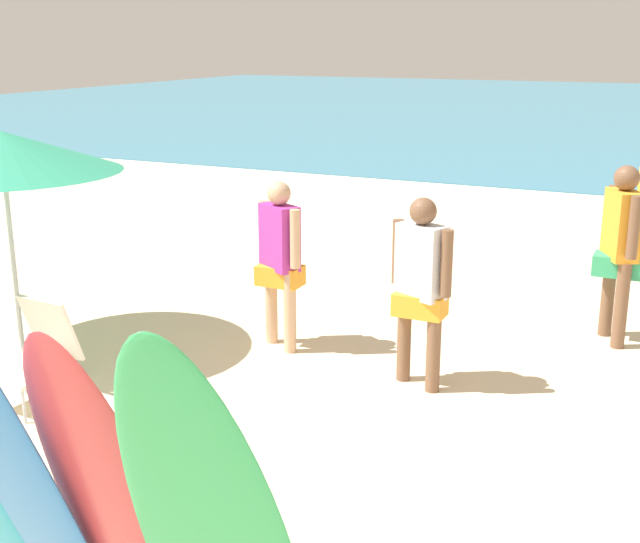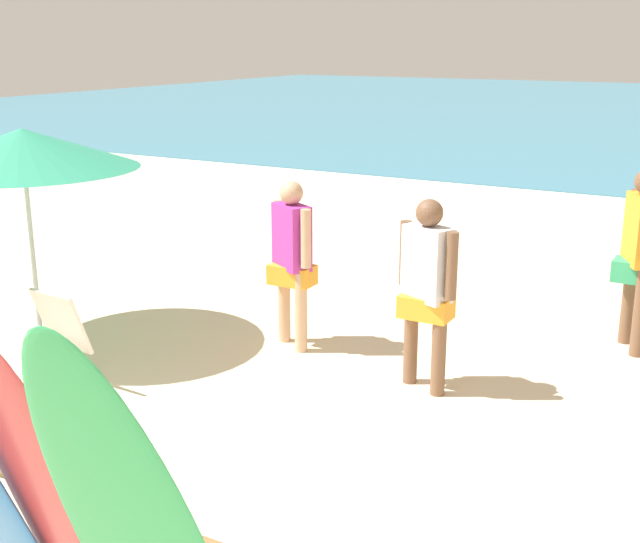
{
  "view_description": "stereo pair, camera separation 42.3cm",
  "coord_description": "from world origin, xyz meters",
  "px_view_note": "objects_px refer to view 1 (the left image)",
  "views": [
    {
      "loc": [
        2.45,
        -2.75,
        2.81
      ],
      "look_at": [
        0.0,
        2.5,
        1.16
      ],
      "focal_mm": 46.45,
      "sensor_mm": 36.0,
      "label": 1
    },
    {
      "loc": [
        2.83,
        -2.56,
        2.81
      ],
      "look_at": [
        0.0,
        2.5,
        1.16
      ],
      "focal_mm": 46.45,
      "sensor_mm": 36.0,
      "label": 2
    }
  ],
  "objects_px": {
    "beachgoer_by_water": "(280,254)",
    "beach_umbrella": "(2,152)",
    "surfboard_rack": "(103,527)",
    "beachgoer_photographing": "(620,242)",
    "beachgoer_strolling": "(421,280)",
    "beach_chair_red": "(38,349)",
    "surfboard_blue_4": "(12,476)"
  },
  "relations": [
    {
      "from": "beachgoer_strolling",
      "to": "surfboard_rack",
      "type": "bearing_deg",
      "value": 104.13
    },
    {
      "from": "beach_chair_red",
      "to": "beachgoer_strolling",
      "type": "bearing_deg",
      "value": 35.58
    },
    {
      "from": "beachgoer_by_water",
      "to": "beachgoer_strolling",
      "type": "height_order",
      "value": "beachgoer_strolling"
    },
    {
      "from": "surfboard_blue_4",
      "to": "beachgoer_strolling",
      "type": "xyz_separation_m",
      "value": [
        0.15,
        4.21,
        -0.38
      ]
    },
    {
      "from": "beachgoer_by_water",
      "to": "beach_chair_red",
      "type": "height_order",
      "value": "beachgoer_by_water"
    },
    {
      "from": "beachgoer_strolling",
      "to": "surfboard_blue_4",
      "type": "bearing_deg",
      "value": 110.16
    },
    {
      "from": "beachgoer_strolling",
      "to": "beach_umbrella",
      "type": "relative_size",
      "value": 0.77
    },
    {
      "from": "surfboard_blue_4",
      "to": "beachgoer_by_water",
      "type": "relative_size",
      "value": 1.76
    },
    {
      "from": "beachgoer_by_water",
      "to": "beachgoer_strolling",
      "type": "bearing_deg",
      "value": 17.04
    },
    {
      "from": "surfboard_rack",
      "to": "surfboard_blue_4",
      "type": "bearing_deg",
      "value": -68.11
    },
    {
      "from": "surfboard_rack",
      "to": "surfboard_blue_4",
      "type": "height_order",
      "value": "surfboard_blue_4"
    },
    {
      "from": "surfboard_blue_4",
      "to": "beachgoer_strolling",
      "type": "bearing_deg",
      "value": 92.25
    },
    {
      "from": "beachgoer_photographing",
      "to": "beach_umbrella",
      "type": "relative_size",
      "value": 0.82
    },
    {
      "from": "surfboard_blue_4",
      "to": "beachgoer_strolling",
      "type": "height_order",
      "value": "surfboard_blue_4"
    },
    {
      "from": "beachgoer_strolling",
      "to": "beach_umbrella",
      "type": "bearing_deg",
      "value": 34.66
    },
    {
      "from": "beach_chair_red",
      "to": "beach_umbrella",
      "type": "xyz_separation_m",
      "value": [
        -0.96,
        0.77,
        1.41
      ]
    },
    {
      "from": "beach_chair_red",
      "to": "beach_umbrella",
      "type": "height_order",
      "value": "beach_umbrella"
    },
    {
      "from": "beachgoer_by_water",
      "to": "beachgoer_photographing",
      "type": "distance_m",
      "value": 3.16
    },
    {
      "from": "surfboard_blue_4",
      "to": "beach_chair_red",
      "type": "distance_m",
      "value": 3.73
    },
    {
      "from": "beachgoer_by_water",
      "to": "beach_umbrella",
      "type": "relative_size",
      "value": 0.76
    },
    {
      "from": "surfboard_rack",
      "to": "beachgoer_photographing",
      "type": "height_order",
      "value": "beachgoer_photographing"
    },
    {
      "from": "surfboard_blue_4",
      "to": "beach_chair_red",
      "type": "relative_size",
      "value": 3.3
    },
    {
      "from": "surfboard_blue_4",
      "to": "beach_chair_red",
      "type": "height_order",
      "value": "surfboard_blue_4"
    },
    {
      "from": "beach_umbrella",
      "to": "surfboard_blue_4",
      "type": "bearing_deg",
      "value": -44.88
    },
    {
      "from": "surfboard_blue_4",
      "to": "beachgoer_strolling",
      "type": "relative_size",
      "value": 1.73
    },
    {
      "from": "beach_umbrella",
      "to": "beachgoer_photographing",
      "type": "bearing_deg",
      "value": 27.55
    },
    {
      "from": "beachgoer_strolling",
      "to": "beach_chair_red",
      "type": "bearing_deg",
      "value": 52.86
    },
    {
      "from": "surfboard_rack",
      "to": "beach_chair_red",
      "type": "height_order",
      "value": "beach_chair_red"
    },
    {
      "from": "beachgoer_strolling",
      "to": "beach_umbrella",
      "type": "height_order",
      "value": "beach_umbrella"
    },
    {
      "from": "beachgoer_strolling",
      "to": "beach_chair_red",
      "type": "height_order",
      "value": "beachgoer_strolling"
    },
    {
      "from": "beach_chair_red",
      "to": "beach_umbrella",
      "type": "bearing_deg",
      "value": 146.18
    },
    {
      "from": "beachgoer_by_water",
      "to": "surfboard_blue_4",
      "type": "bearing_deg",
      "value": -45.0
    }
  ]
}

